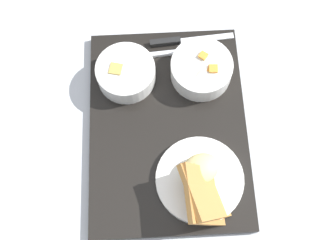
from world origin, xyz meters
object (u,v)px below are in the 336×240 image
bowl_salad (202,69)px  bowl_soup (126,72)px  spoon (183,51)px  knife (178,41)px  plate_main (201,181)px

bowl_salad → bowl_soup: size_ratio=1.04×
spoon → knife: bearing=103.4°
bowl_salad → bowl_soup: bowl_salad is taller
bowl_soup → plate_main: (0.24, 0.13, -0.00)m
bowl_salad → plate_main: size_ratio=0.73×
plate_main → knife: bearing=-176.6°
bowl_soup → spoon: size_ratio=0.88×
bowl_salad → plate_main: plate_main is taller
bowl_salad → bowl_soup: 0.16m
spoon → plate_main: bearing=-91.0°
bowl_salad → plate_main: 0.24m
plate_main → spoon: (-0.29, -0.01, -0.02)m
bowl_salad → knife: 0.10m
bowl_salad → bowl_soup: (-0.00, -0.16, -0.00)m
bowl_soup → spoon: bearing=113.4°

